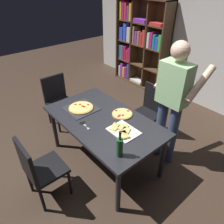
% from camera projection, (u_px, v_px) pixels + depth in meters
% --- Properties ---
extents(ground_plane, '(12.00, 12.00, 0.00)m').
position_uv_depth(ground_plane, '(105.00, 159.00, 3.19)').
color(ground_plane, '#38281E').
extents(back_wall, '(6.40, 0.10, 2.80)m').
position_uv_depth(back_wall, '(214.00, 36.00, 3.83)').
color(back_wall, silver).
rests_on(back_wall, ground_plane).
extents(dining_table, '(1.63, 0.94, 0.75)m').
position_uv_depth(dining_table, '(104.00, 124.00, 2.82)').
color(dining_table, '#232328').
rests_on(dining_table, ground_plane).
extents(chair_near_camera, '(0.42, 0.42, 0.90)m').
position_uv_depth(chair_near_camera, '(38.00, 168.00, 2.39)').
color(chair_near_camera, black).
rests_on(chair_near_camera, ground_plane).
extents(chair_far_side, '(0.42, 0.42, 0.90)m').
position_uv_depth(chair_far_side, '(149.00, 109.00, 3.42)').
color(chair_far_side, black).
rests_on(chair_far_side, ground_plane).
extents(chair_left_end, '(0.42, 0.42, 0.90)m').
position_uv_depth(chair_left_end, '(58.00, 98.00, 3.73)').
color(chair_left_end, black).
rests_on(chair_left_end, ground_plane).
extents(bookshelf, '(1.40, 0.35, 1.95)m').
position_uv_depth(bookshelf, '(140.00, 43.00, 4.95)').
color(bookshelf, '#513823').
rests_on(bookshelf, ground_plane).
extents(person_serving_pizza, '(0.55, 0.54, 1.75)m').
position_uv_depth(person_serving_pizza, '(172.00, 100.00, 2.71)').
color(person_serving_pizza, '#38476B').
rests_on(person_serving_pizza, ground_plane).
extents(pepperoni_pizza_on_tray, '(0.41, 0.41, 0.04)m').
position_uv_depth(pepperoni_pizza_on_tray, '(81.00, 108.00, 2.98)').
color(pepperoni_pizza_on_tray, '#2D2D33').
rests_on(pepperoni_pizza_on_tray, dining_table).
extents(pizza_slices_on_towel, '(0.37, 0.28, 0.03)m').
position_uv_depth(pizza_slices_on_towel, '(123.00, 131.00, 2.55)').
color(pizza_slices_on_towel, white).
rests_on(pizza_slices_on_towel, dining_table).
extents(wine_bottle, '(0.07, 0.07, 0.32)m').
position_uv_depth(wine_bottle, '(120.00, 147.00, 2.16)').
color(wine_bottle, '#194723').
rests_on(wine_bottle, dining_table).
extents(kitchen_scissors, '(0.20, 0.09, 0.01)m').
position_uv_depth(kitchen_scissors, '(84.00, 124.00, 2.67)').
color(kitchen_scissors, silver).
rests_on(kitchen_scissors, dining_table).
extents(second_pizza_plain, '(0.28, 0.28, 0.03)m').
position_uv_depth(second_pizza_plain, '(122.00, 114.00, 2.86)').
color(second_pizza_plain, tan).
rests_on(second_pizza_plain, dining_table).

